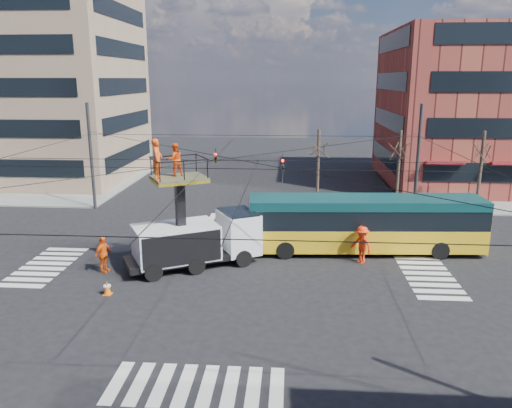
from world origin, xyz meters
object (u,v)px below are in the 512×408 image
object	(u,v)px
flagger	(361,245)
traffic_cone	(107,288)
utility_truck	(196,227)
city_bus	(365,223)
worker_ground	(103,254)

from	to	relation	value
flagger	traffic_cone	bearing A→B (deg)	-108.52
utility_truck	city_bus	size ratio (longest dim) A/B	0.55
utility_truck	city_bus	world-z (taller)	utility_truck
city_bus	flagger	xyz separation A→B (m)	(-0.41, -1.80, -0.69)
traffic_cone	worker_ground	xyz separation A→B (m)	(-1.16, 2.68, 0.64)
utility_truck	city_bus	bearing A→B (deg)	-10.99
worker_ground	traffic_cone	bearing A→B (deg)	-135.58
traffic_cone	worker_ground	bearing A→B (deg)	113.39
traffic_cone	flagger	distance (m)	13.21
flagger	worker_ground	bearing A→B (deg)	-120.94
utility_truck	worker_ground	world-z (taller)	utility_truck
city_bus	traffic_cone	world-z (taller)	city_bus
utility_truck	worker_ground	bearing A→B (deg)	167.58
utility_truck	flagger	xyz separation A→B (m)	(8.79, 1.01, -1.11)
traffic_cone	flagger	bearing A→B (deg)	22.14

